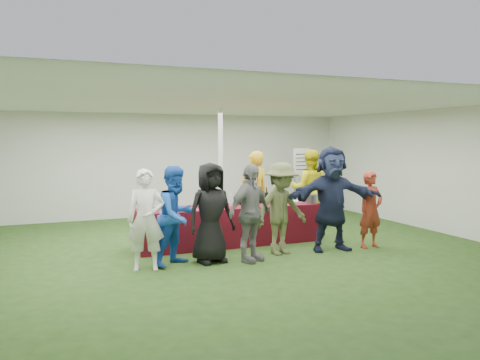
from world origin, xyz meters
name	(u,v)px	position (x,y,z in m)	size (l,w,h in m)	color
ground	(217,247)	(0.00, 0.00, 0.00)	(60.00, 60.00, 0.00)	#284719
tent	(221,171)	(0.50, 1.20, 1.35)	(10.00, 10.00, 10.00)	white
serving_table	(230,225)	(0.32, 0.14, 0.38)	(3.60, 0.80, 0.75)	maroon
wine_bottles	(254,198)	(0.88, 0.27, 0.87)	(0.63, 0.15, 0.32)	black
wine_glasses	(190,204)	(-0.56, -0.11, 0.86)	(1.14, 0.11, 0.16)	silver
water_bottle	(231,200)	(0.37, 0.22, 0.85)	(0.07, 0.07, 0.23)	silver
bar_towel	(297,201)	(1.82, 0.19, 0.77)	(0.25, 0.18, 0.03)	white
dump_bucket	(311,199)	(1.99, -0.08, 0.84)	(0.26, 0.26, 0.18)	slate
wine_list_sign	(302,167)	(3.23, 2.51, 1.32)	(0.50, 0.03, 1.80)	slate
staff_pourer	(255,193)	(1.11, 0.77, 0.90)	(0.65, 0.43, 1.79)	gold
staff_back	(309,189)	(2.67, 1.15, 0.90)	(0.87, 0.68, 1.79)	#D3CA0F
customer_0	(146,220)	(-1.53, -1.02, 0.79)	(0.58, 0.38, 1.59)	white
customer_1	(176,216)	(-1.01, -0.91, 0.81)	(0.78, 0.61, 1.61)	blue
customer_2	(211,213)	(-0.45, -0.96, 0.83)	(0.81, 0.53, 1.66)	black
customer_3	(250,213)	(0.17, -1.16, 0.82)	(0.96, 0.40, 1.63)	slate
customer_4	(281,209)	(0.88, -0.92, 0.82)	(1.06, 0.61, 1.63)	#515730
customer_5	(332,199)	(1.87, -1.00, 0.96)	(1.78, 0.57, 1.92)	#181F38
customer_6	(371,210)	(2.67, -1.09, 0.72)	(0.53, 0.35, 1.44)	maroon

